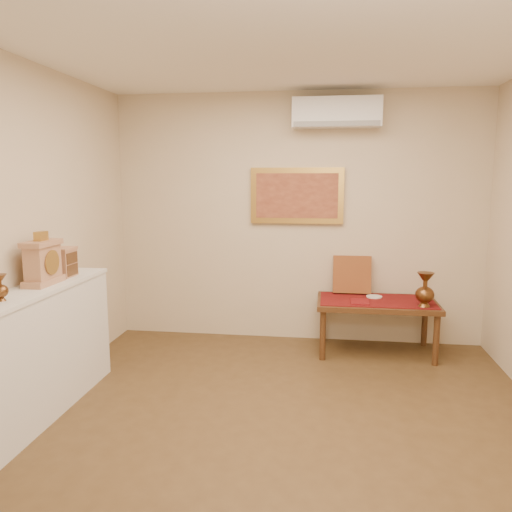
% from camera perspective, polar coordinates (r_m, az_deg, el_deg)
% --- Properties ---
extents(floor, '(4.50, 4.50, 0.00)m').
position_cam_1_polar(floor, '(3.68, 2.19, -20.18)').
color(floor, brown).
rests_on(floor, ground).
extents(ceiling, '(4.50, 4.50, 0.00)m').
position_cam_1_polar(ceiling, '(3.34, 2.50, 24.68)').
color(ceiling, white).
rests_on(ceiling, ground).
extents(wall_back, '(4.00, 0.02, 2.70)m').
position_cam_1_polar(wall_back, '(5.48, 4.68, 4.28)').
color(wall_back, beige).
rests_on(wall_back, ground).
extents(wall_front, '(4.00, 0.02, 2.70)m').
position_cam_1_polar(wall_front, '(1.10, -9.85, -15.01)').
color(wall_front, beige).
rests_on(wall_front, ground).
extents(brass_urn_small, '(0.10, 0.10, 0.23)m').
position_cam_1_polar(brass_urn_small, '(3.72, -27.24, -2.85)').
color(brass_urn_small, brown).
rests_on(brass_urn_small, display_ledge).
extents(table_cloth, '(1.14, 0.59, 0.01)m').
position_cam_1_polar(table_cloth, '(5.26, 13.65, -4.94)').
color(table_cloth, maroon).
rests_on(table_cloth, low_table).
extents(brass_urn_tall, '(0.18, 0.18, 0.41)m').
position_cam_1_polar(brass_urn_tall, '(5.08, 18.77, -3.24)').
color(brass_urn_tall, brown).
rests_on(brass_urn_tall, table_cloth).
extents(plate, '(0.16, 0.16, 0.01)m').
position_cam_1_polar(plate, '(5.37, 13.36, -4.54)').
color(plate, white).
rests_on(plate, table_cloth).
extents(menu, '(0.18, 0.25, 0.01)m').
position_cam_1_polar(menu, '(5.12, 11.76, -5.12)').
color(menu, maroon).
rests_on(menu, table_cloth).
extents(cushion, '(0.40, 0.18, 0.41)m').
position_cam_1_polar(cushion, '(5.48, 10.90, -2.10)').
color(cushion, maroon).
rests_on(cushion, table_cloth).
extents(display_ledge, '(0.37, 2.02, 0.98)m').
position_cam_1_polar(display_ledge, '(4.07, -24.77, -10.58)').
color(display_ledge, silver).
rests_on(display_ledge, floor).
extents(mantel_clock, '(0.17, 0.36, 0.41)m').
position_cam_1_polar(mantel_clock, '(4.14, -23.17, -0.64)').
color(mantel_clock, tan).
rests_on(mantel_clock, display_ledge).
extents(wooden_chest, '(0.16, 0.21, 0.24)m').
position_cam_1_polar(wooden_chest, '(4.42, -21.12, -0.65)').
color(wooden_chest, tan).
rests_on(wooden_chest, display_ledge).
extents(low_table, '(1.20, 0.70, 0.55)m').
position_cam_1_polar(low_table, '(5.28, 13.62, -5.67)').
color(low_table, '#4D2D17').
rests_on(low_table, floor).
extents(painting, '(1.00, 0.06, 0.60)m').
position_cam_1_polar(painting, '(5.44, 4.70, 6.88)').
color(painting, '#B28739').
rests_on(painting, wall_back).
extents(ac_unit, '(0.90, 0.25, 0.30)m').
position_cam_1_polar(ac_unit, '(5.36, 9.19, 15.86)').
color(ac_unit, silver).
rests_on(ac_unit, wall_back).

